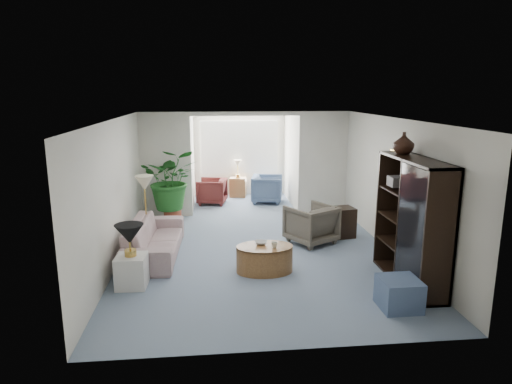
{
  "coord_description": "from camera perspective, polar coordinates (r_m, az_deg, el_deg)",
  "views": [
    {
      "loc": [
        -0.86,
        -7.7,
        2.97
      ],
      "look_at": [
        0.0,
        0.6,
        1.1
      ],
      "focal_mm": 31.68,
      "sensor_mm": 36.0,
      "label": 1
    }
  ],
  "objects": [
    {
      "name": "coffee_bowl",
      "position": [
        7.64,
        0.63,
        -6.42
      ],
      "size": [
        0.25,
        0.25,
        0.05
      ],
      "primitive_type": "imported",
      "rotation": [
        0.0,
        0.0,
        -0.19
      ],
      "color": "beige",
      "rests_on": "coffee_table"
    },
    {
      "name": "sunroom_floor",
      "position": [
        12.2,
        -1.7,
        -1.47
      ],
      "size": [
        2.6,
        2.6,
        0.0
      ],
      "primitive_type": "plane",
      "color": "#8094A9",
      "rests_on": "ground"
    },
    {
      "name": "window_pane",
      "position": [
        13.0,
        -2.1,
        5.69
      ],
      "size": [
        2.2,
        0.02,
        1.5
      ],
      "primitive_type": "cube",
      "color": "white"
    },
    {
      "name": "sunroom_chair_blue",
      "position": [
        12.27,
        1.42,
        0.39
      ],
      "size": [
        0.96,
        0.94,
        0.74
      ],
      "primitive_type": "imported",
      "rotation": [
        0.0,
        0.0,
        1.37
      ],
      "color": "slate",
      "rests_on": "ground"
    },
    {
      "name": "floor_lamp",
      "position": [
        8.91,
        -13.9,
        1.13
      ],
      "size": [
        0.36,
        0.36,
        0.28
      ],
      "primitive_type": "cone",
      "color": "#F9F1C6",
      "rests_on": "ground"
    },
    {
      "name": "plant_pot",
      "position": [
        10.59,
        -10.46,
        -2.97
      ],
      "size": [
        0.4,
        0.4,
        0.32
      ],
      "primitive_type": "cylinder",
      "color": "#B04C33",
      "rests_on": "ground"
    },
    {
      "name": "window_blinds",
      "position": [
        12.97,
        -2.09,
        5.67
      ],
      "size": [
        2.2,
        0.02,
        1.5
      ],
      "primitive_type": "cube",
      "color": "white"
    },
    {
      "name": "framed_picture",
      "position": [
        8.39,
        17.5,
        3.34
      ],
      "size": [
        0.04,
        0.5,
        0.4
      ],
      "primitive_type": "cube",
      "color": "#C1B19A"
    },
    {
      "name": "table_lamp",
      "position": [
        7.14,
        -15.7,
        -5.14
      ],
      "size": [
        0.44,
        0.44,
        0.3
      ],
      "primitive_type": "cone",
      "color": "black",
      "rests_on": "end_table"
    },
    {
      "name": "back_pier_left",
      "position": [
        10.89,
        -11.35,
        3.29
      ],
      "size": [
        1.2,
        0.12,
        2.5
      ],
      "primitive_type": "cube",
      "color": "silver",
      "rests_on": "ground"
    },
    {
      "name": "back_header",
      "position": [
        10.75,
        -1.35,
        9.85
      ],
      "size": [
        2.6,
        0.12,
        0.1
      ],
      "primitive_type": "cube",
      "color": "silver",
      "rests_on": "back_pier_left"
    },
    {
      "name": "coffee_cup",
      "position": [
        7.47,
        2.34,
        -6.7
      ],
      "size": [
        0.12,
        0.12,
        0.1
      ],
      "primitive_type": "imported",
      "rotation": [
        0.0,
        0.0,
        -0.19
      ],
      "color": "beige",
      "rests_on": "coffee_table"
    },
    {
      "name": "sunroom_chair_maroon",
      "position": [
        12.17,
        -5.6,
        0.1
      ],
      "size": [
        0.88,
        0.86,
        0.68
      ],
      "primitive_type": "imported",
      "rotation": [
        0.0,
        0.0,
        -1.77
      ],
      "color": "#5C241F",
      "rests_on": "ground"
    },
    {
      "name": "ottoman",
      "position": [
        6.74,
        17.61,
        -12.12
      ],
      "size": [
        0.54,
        0.54,
        0.43
      ],
      "primitive_type": "cube",
      "rotation": [
        0.0,
        0.0,
        0.01
      ],
      "color": "slate",
      "rests_on": "ground"
    },
    {
      "name": "back_pier_right",
      "position": [
        11.18,
        8.46,
        3.65
      ],
      "size": [
        1.2,
        0.12,
        2.5
      ],
      "primitive_type": "cube",
      "color": "silver",
      "rests_on": "ground"
    },
    {
      "name": "wingback_chair",
      "position": [
        9.06,
        6.97,
        -4.03
      ],
      "size": [
        1.14,
        1.15,
        0.77
      ],
      "primitive_type": "imported",
      "rotation": [
        0.0,
        0.0,
        3.67
      ],
      "color": "#5E564A",
      "rests_on": "ground"
    },
    {
      "name": "sofa",
      "position": [
        8.54,
        -12.68,
        -5.75
      ],
      "size": [
        0.95,
        2.24,
        0.64
      ],
      "primitive_type": "imported",
      "rotation": [
        0.0,
        0.0,
        1.53
      ],
      "color": "#B5A799",
      "rests_on": "ground"
    },
    {
      "name": "house_plant",
      "position": [
        10.4,
        -10.65,
        1.61
      ],
      "size": [
        1.26,
        1.09,
        1.4
      ],
      "primitive_type": "imported",
      "color": "#216221",
      "rests_on": "plant_pot"
    },
    {
      "name": "coffee_table",
      "position": [
        7.64,
        1.09,
        -8.43
      ],
      "size": [
        1.11,
        1.11,
        0.45
      ],
      "primitive_type": "cylinder",
      "rotation": [
        0.0,
        0.0,
        -0.19
      ],
      "color": "olive",
      "rests_on": "ground"
    },
    {
      "name": "end_table",
      "position": [
        7.34,
        -15.42,
        -9.61
      ],
      "size": [
        0.47,
        0.47,
        0.5
      ],
      "primitive_type": "cube",
      "rotation": [
        0.0,
        0.0,
        -0.04
      ],
      "color": "white",
      "rests_on": "ground"
    },
    {
      "name": "entertainment_cabinet",
      "position": [
        7.4,
        19.08,
        -3.6
      ],
      "size": [
        0.48,
        1.79,
        1.98
      ],
      "primitive_type": "cube",
      "color": "black",
      "rests_on": "ground"
    },
    {
      "name": "sunroom_table",
      "position": [
        12.95,
        -2.3,
        0.61
      ],
      "size": [
        0.51,
        0.43,
        0.55
      ],
      "primitive_type": "cube",
      "rotation": [
        0.0,
        0.0,
        -0.2
      ],
      "color": "olive",
      "rests_on": "ground"
    },
    {
      "name": "cabinet_urn",
      "position": [
        7.62,
        18.14,
        5.9
      ],
      "size": [
        0.33,
        0.33,
        0.35
      ],
      "primitive_type": "imported",
      "color": "black",
      "rests_on": "entertainment_cabinet"
    },
    {
      "name": "floor",
      "position": [
        8.3,
        0.43,
        -8.34
      ],
      "size": [
        6.0,
        6.0,
        0.0
      ],
      "primitive_type": "plane",
      "color": "#8094A9",
      "rests_on": "ground"
    },
    {
      "name": "shelf_clutter",
      "position": [
        7.3,
        18.97,
        -3.0
      ],
      "size": [
        0.3,
        1.25,
        1.06
      ],
      "color": "#413E3C",
      "rests_on": "entertainment_cabinet"
    },
    {
      "name": "side_table_dark",
      "position": [
        9.54,
        10.67,
        -3.77
      ],
      "size": [
        0.58,
        0.5,
        0.62
      ],
      "primitive_type": "cube",
      "rotation": [
        0.0,
        0.0,
        0.17
      ],
      "color": "black",
      "rests_on": "ground"
    }
  ]
}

